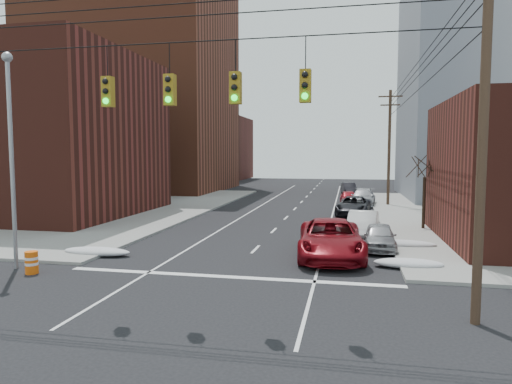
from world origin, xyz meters
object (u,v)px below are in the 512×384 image
at_px(parked_car_c, 353,206).
at_px(lot_car_a, 123,202).
at_px(lot_car_d, 82,197).
at_px(red_pickup, 331,239).
at_px(parked_car_d, 363,197).
at_px(construction_barrel, 32,262).
at_px(parked_car_f, 349,188).
at_px(parked_car_a, 380,237).
at_px(lot_car_b, 116,203).
at_px(parked_car_e, 349,198).
at_px(parked_car_b, 363,225).
at_px(lot_car_c, 66,206).

distance_m(parked_car_c, lot_car_a, 19.97).
xyz_separation_m(parked_car_c, lot_car_d, (-25.10, 0.83, 0.18)).
height_order(red_pickup, parked_car_d, red_pickup).
distance_m(red_pickup, lot_car_d, 29.15).
relative_size(lot_car_a, construction_barrel, 4.07).
xyz_separation_m(parked_car_f, lot_car_a, (-19.56, -20.27, 0.05)).
relative_size(red_pickup, parked_car_f, 1.49).
distance_m(parked_car_a, lot_car_b, 23.57).
distance_m(parked_car_a, lot_car_a, 24.53).
bearing_deg(parked_car_d, parked_car_f, 102.05).
relative_size(parked_car_e, construction_barrel, 4.22).
relative_size(parked_car_b, lot_car_d, 1.04).
bearing_deg(lot_car_d, parked_car_e, -77.23).
distance_m(parked_car_d, lot_car_d, 26.84).
bearing_deg(parked_car_f, construction_barrel, -115.26).
xyz_separation_m(lot_car_b, lot_car_c, (-2.26, -3.56, 0.10)).
height_order(red_pickup, parked_car_c, red_pickup).
xyz_separation_m(red_pickup, parked_car_a, (2.45, 2.35, -0.23)).
bearing_deg(lot_car_d, red_pickup, -128.18).
xyz_separation_m(parked_car_e, lot_car_d, (-24.72, -7.06, 0.25)).
distance_m(red_pickup, parked_car_b, 5.87).
distance_m(red_pickup, parked_car_d, 23.12).
bearing_deg(parked_car_a, construction_barrel, -150.51).
bearing_deg(parked_car_f, parked_car_d, -90.93).
distance_m(parked_car_b, parked_car_c, 10.28).
relative_size(lot_car_a, lot_car_d, 0.84).
height_order(parked_car_d, lot_car_c, lot_car_c).
bearing_deg(lot_car_b, parked_car_e, -75.03).
bearing_deg(red_pickup, parked_car_e, 83.92).
bearing_deg(construction_barrel, lot_car_a, 107.79).
bearing_deg(parked_car_c, lot_car_d, -175.60).
bearing_deg(lot_car_c, parked_car_a, -120.93).
distance_m(parked_car_a, lot_car_d, 29.99).
height_order(red_pickup, lot_car_a, red_pickup).
height_order(parked_car_d, lot_car_a, parked_car_d).
distance_m(parked_car_f, lot_car_b, 29.20).
bearing_deg(parked_car_e, parked_car_f, 85.77).
relative_size(parked_car_d, lot_car_d, 1.18).
bearing_deg(lot_car_a, red_pickup, -123.93).
bearing_deg(red_pickup, parked_car_d, 80.47).
bearing_deg(parked_car_f, parked_car_e, -97.42).
distance_m(lot_car_a, lot_car_d, 5.53).
bearing_deg(lot_car_c, construction_barrel, -164.09).
relative_size(parked_car_b, lot_car_a, 1.24).
distance_m(parked_car_c, parked_car_f, 19.14).
xyz_separation_m(red_pickup, parked_car_e, (0.85, 23.78, -0.24)).
bearing_deg(construction_barrel, parked_car_f, 72.16).
bearing_deg(parked_car_b, lot_car_d, 162.65).
xyz_separation_m(parked_car_b, parked_car_c, (-0.44, 10.27, -0.03)).
relative_size(red_pickup, lot_car_b, 1.34).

